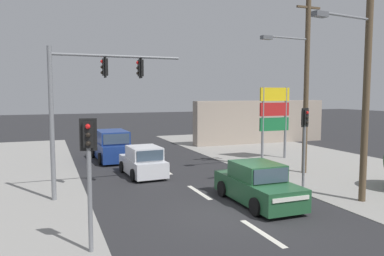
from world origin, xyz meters
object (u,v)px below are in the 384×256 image
(pedestal_signal_left_kerb, at_px, (89,162))
(suv_kerbside_parked, at_px, (112,146))
(utility_pole_foreground_right, at_px, (365,67))
(shopping_plaza_sign, at_px, (274,113))
(sedan_crossing_left, at_px, (257,185))
(hatchback_oncoming_mid, at_px, (143,162))
(traffic_signal_mast, at_px, (86,95))
(pedestal_signal_right_kerb, at_px, (305,134))
(utility_pole_midground_right, at_px, (305,74))

(pedestal_signal_left_kerb, xyz_separation_m, suv_kerbside_parked, (2.78, 13.71, -1.53))
(utility_pole_foreground_right, bearing_deg, shopping_plaza_sign, 76.21)
(suv_kerbside_parked, bearing_deg, sedan_crossing_left, -72.10)
(shopping_plaza_sign, bearing_deg, hatchback_oncoming_mid, -169.06)
(utility_pole_foreground_right, xyz_separation_m, shopping_plaza_sign, (2.30, 9.39, -2.20))
(utility_pole_foreground_right, relative_size, pedestal_signal_left_kerb, 2.71)
(traffic_signal_mast, relative_size, suv_kerbside_parked, 1.31)
(traffic_signal_mast, height_order, suv_kerbside_parked, traffic_signal_mast)
(pedestal_signal_right_kerb, xyz_separation_m, hatchback_oncoming_mid, (-6.12, 4.97, -1.71))
(pedestal_signal_left_kerb, bearing_deg, sedan_crossing_left, 19.80)
(pedestal_signal_left_kerb, xyz_separation_m, shopping_plaza_sign, (12.54, 10.38, 0.57))
(utility_pole_foreground_right, distance_m, pedestal_signal_right_kerb, 3.89)
(pedestal_signal_right_kerb, bearing_deg, traffic_signal_mast, 168.56)
(utility_pole_midground_right, height_order, sedan_crossing_left, utility_pole_midground_right)
(traffic_signal_mast, relative_size, hatchback_oncoming_mid, 1.62)
(traffic_signal_mast, height_order, shopping_plaza_sign, traffic_signal_mast)
(utility_pole_foreground_right, relative_size, pedestal_signal_right_kerb, 2.71)
(pedestal_signal_left_kerb, distance_m, shopping_plaza_sign, 16.29)
(utility_pole_foreground_right, relative_size, sedan_crossing_left, 2.27)
(pedestal_signal_right_kerb, bearing_deg, utility_pole_midground_right, 53.40)
(sedan_crossing_left, distance_m, suv_kerbside_parked, 11.97)
(pedestal_signal_left_kerb, bearing_deg, pedestal_signal_right_kerb, 20.81)
(traffic_signal_mast, height_order, hatchback_oncoming_mid, traffic_signal_mast)
(utility_pole_foreground_right, distance_m, utility_pole_midground_right, 5.31)
(shopping_plaza_sign, bearing_deg, utility_pole_foreground_right, -103.79)
(hatchback_oncoming_mid, xyz_separation_m, suv_kerbside_parked, (-0.76, 5.07, 0.18))
(sedan_crossing_left, relative_size, suv_kerbside_parked, 0.92)
(utility_pole_foreground_right, distance_m, shopping_plaza_sign, 9.91)
(pedestal_signal_left_kerb, height_order, shopping_plaza_sign, shopping_plaza_sign)
(utility_pole_midground_right, relative_size, shopping_plaza_sign, 2.10)
(pedestal_signal_left_kerb, relative_size, shopping_plaza_sign, 0.77)
(utility_pole_foreground_right, distance_m, sedan_crossing_left, 6.01)
(traffic_signal_mast, bearing_deg, pedestal_signal_left_kerb, -95.02)
(utility_pole_foreground_right, distance_m, suv_kerbside_parked, 15.36)
(utility_pole_midground_right, height_order, pedestal_signal_left_kerb, utility_pole_midground_right)
(utility_pole_midground_right, xyz_separation_m, suv_kerbside_parked, (-8.73, 7.55, -4.31))
(utility_pole_foreground_right, xyz_separation_m, pedestal_signal_left_kerb, (-10.24, -1.00, -2.77))
(utility_pole_midground_right, distance_m, sedan_crossing_left, 7.77)
(sedan_crossing_left, distance_m, hatchback_oncoming_mid, 6.96)
(utility_pole_midground_right, xyz_separation_m, shopping_plaza_sign, (1.04, 4.22, -2.21))
(shopping_plaza_sign, distance_m, hatchback_oncoming_mid, 9.45)
(pedestal_signal_right_kerb, xyz_separation_m, sedan_crossing_left, (-3.20, -1.34, -1.71))
(utility_pole_midground_right, height_order, traffic_signal_mast, utility_pole_midground_right)
(utility_pole_midground_right, distance_m, pedestal_signal_right_kerb, 4.16)
(utility_pole_midground_right, relative_size, pedestal_signal_left_kerb, 2.72)
(pedestal_signal_left_kerb, bearing_deg, traffic_signal_mast, 84.98)
(traffic_signal_mast, bearing_deg, utility_pole_foreground_right, -24.90)
(pedestal_signal_right_kerb, bearing_deg, suv_kerbside_parked, 124.41)
(sedan_crossing_left, bearing_deg, shopping_plaza_sign, 52.94)
(utility_pole_midground_right, xyz_separation_m, sedan_crossing_left, (-5.05, -3.83, -4.49))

